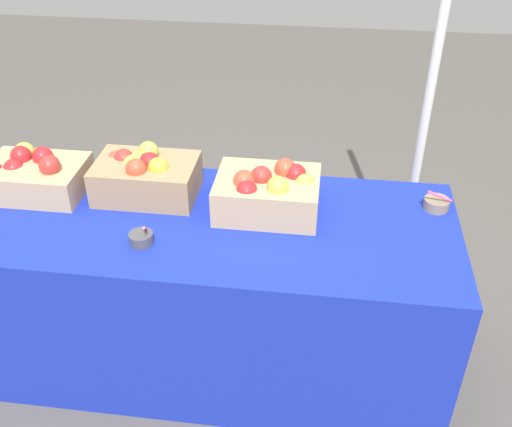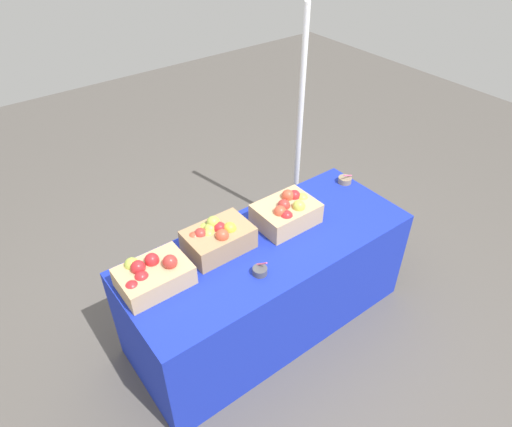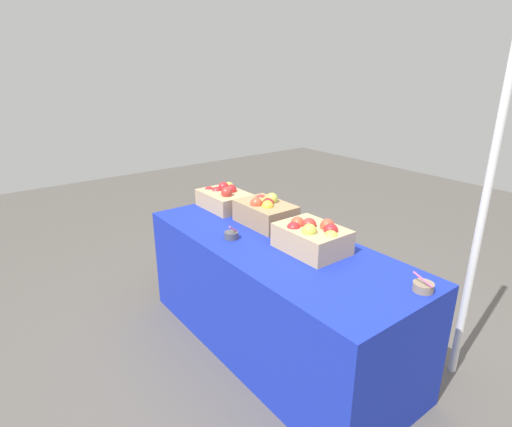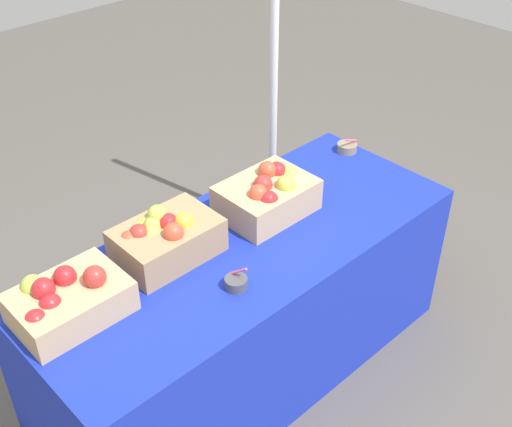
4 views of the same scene
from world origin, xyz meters
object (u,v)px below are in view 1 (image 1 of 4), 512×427
(sample_bowl_near, at_px, (141,238))
(tent_pole, at_px, (427,105))
(apple_crate_left, at_px, (34,175))
(apple_crate_right, at_px, (269,192))
(sample_bowl_mid, at_px, (436,204))
(apple_crate_middle, at_px, (145,175))

(sample_bowl_near, bearing_deg, tent_pole, 39.66)
(apple_crate_left, xyz_separation_m, apple_crate_right, (0.96, -0.02, 0.01))
(sample_bowl_near, height_order, tent_pole, tent_pole)
(apple_crate_right, xyz_separation_m, tent_pole, (0.64, 0.61, 0.13))
(apple_crate_left, height_order, apple_crate_right, apple_crate_right)
(apple_crate_right, relative_size, sample_bowl_near, 4.10)
(sample_bowl_mid, bearing_deg, apple_crate_middle, -177.89)
(apple_crate_right, height_order, tent_pole, tent_pole)
(sample_bowl_mid, bearing_deg, apple_crate_right, -171.26)
(apple_crate_right, bearing_deg, sample_bowl_near, -147.61)
(tent_pole, bearing_deg, apple_crate_right, -136.19)
(tent_pole, bearing_deg, sample_bowl_mid, -88.81)
(sample_bowl_near, bearing_deg, apple_crate_left, 151.14)
(apple_crate_left, bearing_deg, tent_pole, 20.37)
(apple_crate_right, bearing_deg, tent_pole, 43.81)
(apple_crate_middle, height_order, apple_crate_right, apple_crate_middle)
(apple_crate_left, relative_size, sample_bowl_near, 4.10)
(apple_crate_right, bearing_deg, sample_bowl_mid, 8.74)
(apple_crate_middle, height_order, sample_bowl_mid, apple_crate_middle)
(apple_crate_middle, distance_m, sample_bowl_near, 0.34)
(apple_crate_middle, xyz_separation_m, sample_bowl_near, (0.08, -0.33, -0.07))
(apple_crate_right, height_order, sample_bowl_near, apple_crate_right)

